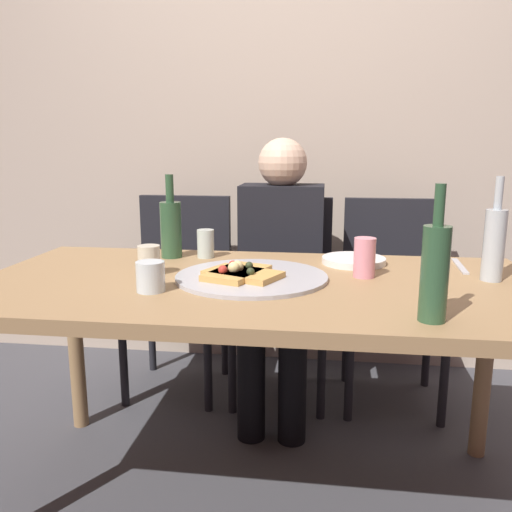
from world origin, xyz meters
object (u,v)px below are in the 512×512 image
Objects in this scene: water_bottle at (171,227)px; wine_glass at (206,244)px; pizza_tray at (252,277)px; tumbler_near at (151,277)px; beer_bottle at (494,242)px; chair_right at (392,287)px; chair_middle at (283,283)px; tumbler_far at (149,260)px; chair_left at (180,280)px; soda_can at (364,258)px; wine_bottle at (435,270)px; pizza_slice_extra at (242,273)px; table_knife at (460,266)px; dining_table at (257,304)px; pizza_slice_last at (237,272)px; guest_in_sweater at (280,264)px; plate_stack at (354,260)px.

water_bottle reaches higher than wine_glass.
pizza_tray is 0.31m from tumbler_near.
beer_bottle reaches higher than water_bottle.
beer_bottle is 0.83m from chair_right.
tumbler_far is at bearing 66.30° from chair_middle.
beer_bottle is 3.35× the size of tumbler_far.
tumbler_near is at bearing 101.59° from chair_left.
soda_can reaches higher than tumbler_far.
wine_bottle is at bearing 111.15° from chair_middle.
table_knife is (0.69, 0.28, -0.02)m from pizza_slice_extra.
chair_left and chair_right have the same top height.
tumbler_far is at bearing 175.75° from dining_table.
beer_bottle reaches higher than chair_left.
pizza_slice_last is at bearing -167.33° from soda_can.
guest_in_sweater is at bearing 61.57° from tumbler_far.
pizza_tray is 3.78× the size of soda_can.
guest_in_sweater is at bearing 139.87° from beer_bottle.
pizza_slice_last is at bearing -172.81° from beer_bottle.
soda_can is at bearing -21.44° from wine_glass.
plate_stack is 0.24× the size of chair_left.
dining_table is 7.83× the size of plate_stack.
dining_table is at bearing -172.24° from beer_bottle.
guest_in_sweater is (-0.69, 0.58, -0.22)m from beer_bottle.
pizza_slice_last is 1.03m from chair_right.
chair_left reaches higher than wine_glass.
plate_stack is 0.64m from chair_right.
table_knife is 0.24× the size of chair_left.
guest_in_sweater is at bearing 60.64° from table_knife.
guest_in_sweater reaches higher than chair_right.
wine_bottle is 1.51m from chair_left.
wine_glass is (-0.92, 0.20, -0.07)m from beer_bottle.
table_knife is at bearing 106.01° from beer_bottle.
table_knife is at bearing 20.70° from pizza_slice_last.
table_knife is at bearing 20.78° from pizza_tray.
wine_glass is 0.64m from chair_middle.
water_bottle is 0.27m from tumbler_far.
pizza_slice_last is 0.42m from water_bottle.
wine_bottle is (0.49, -0.30, 0.10)m from pizza_slice_extra.
tumbler_near is 0.20m from tumbler_far.
wine_bottle reaches higher than tumbler_far.
tumbler_far is at bearing -112.98° from wine_glass.
pizza_slice_extra is 3.02× the size of tumbler_near.
tumbler_far reaches higher than pizza_tray.
chair_middle is (0.36, 0.54, -0.34)m from water_bottle.
tumbler_near is at bearing 71.13° from guest_in_sweater.
wine_bottle is (0.51, -0.31, 0.10)m from pizza_slice_last.
chair_middle is at bearing 0.00° from chair_right.
pizza_slice_extra is 0.74m from table_knife.
pizza_slice_extra is at bearing -135.00° from pizza_tray.
pizza_tray is 0.04m from pizza_slice_extra.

